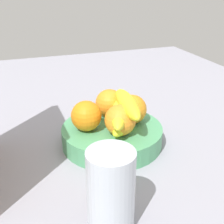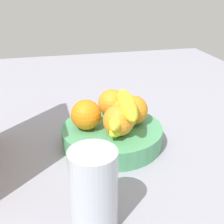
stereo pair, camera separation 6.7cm
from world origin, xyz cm
name	(u,v)px [view 1 (the left image)]	position (x,y,z in cm)	size (l,w,h in cm)	color
ground_plane	(113,141)	(0.00, 0.00, -1.50)	(180.00, 140.00, 3.00)	gray
fruit_bowl	(112,135)	(-3.36, 1.45, 2.33)	(24.66, 24.66, 4.67)	#4B9766
orange_front_left	(86,116)	(-2.66, 7.62, 8.30)	(7.26, 7.26, 7.26)	orange
orange_front_right	(120,120)	(-7.38, 0.86, 8.30)	(7.26, 7.26, 7.26)	orange
orange_center	(132,109)	(-2.72, -4.01, 8.30)	(7.26, 7.26, 7.26)	orange
orange_back_left	(109,103)	(2.81, 0.11, 8.30)	(7.26, 7.26, 7.26)	orange
banana_bunch	(125,112)	(-4.85, -1.32, 8.87)	(17.60, 14.31, 8.40)	yellow
thermos_tumbler	(111,190)	(-28.49, 10.43, 7.16)	(7.81, 7.81, 14.32)	#B1BAC3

